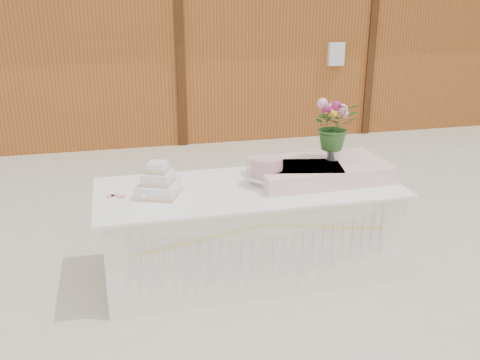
{
  "coord_description": "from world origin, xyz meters",
  "views": [
    {
      "loc": [
        -0.99,
        -3.83,
        2.25
      ],
      "look_at": [
        0.0,
        0.3,
        0.72
      ],
      "focal_mm": 40.0,
      "sensor_mm": 36.0,
      "label": 1
    }
  ],
  "objects": [
    {
      "name": "ground",
      "position": [
        0.0,
        0.0,
        0.0
      ],
      "size": [
        80.0,
        80.0,
        0.0
      ],
      "primitive_type": "plane",
      "color": "beige",
      "rests_on": "ground"
    },
    {
      "name": "satin_runner",
      "position": [
        0.62,
        0.06,
        0.84
      ],
      "size": [
        1.1,
        0.66,
        0.14
      ],
      "primitive_type": "cube",
      "rotation": [
        0.0,
        0.0,
        0.04
      ],
      "color": "beige",
      "rests_on": "cake_table"
    },
    {
      "name": "bouquet",
      "position": [
        0.74,
        0.11,
        1.24
      ],
      "size": [
        0.36,
        0.32,
        0.4
      ],
      "primitive_type": "imported",
      "rotation": [
        0.0,
        0.0,
        -0.02
      ],
      "color": "#2E5A24",
      "rests_on": "flower_vase"
    },
    {
      "name": "flower_vase",
      "position": [
        0.74,
        0.11,
        0.98
      ],
      "size": [
        0.1,
        0.1,
        0.14
      ],
      "primitive_type": "cylinder",
      "color": "silver",
      "rests_on": "satin_runner"
    },
    {
      "name": "wedding_cake",
      "position": [
        -0.71,
        -0.02,
        0.86
      ],
      "size": [
        0.39,
        0.39,
        0.26
      ],
      "rotation": [
        0.0,
        0.0,
        -0.4
      ],
      "color": "white",
      "rests_on": "cake_table"
    },
    {
      "name": "cake_table",
      "position": [
        0.0,
        -0.0,
        0.39
      ],
      "size": [
        2.4,
        1.0,
        0.77
      ],
      "color": "white",
      "rests_on": "ground"
    },
    {
      "name": "barn",
      "position": [
        -0.01,
        5.99,
        1.68
      ],
      "size": [
        12.6,
        4.6,
        3.3
      ],
      "color": "#995620",
      "rests_on": "ground"
    },
    {
      "name": "pink_cake_stand",
      "position": [
        0.14,
        -0.0,
        0.9
      ],
      "size": [
        0.32,
        0.32,
        0.23
      ],
      "color": "silver",
      "rests_on": "cake_table"
    },
    {
      "name": "loose_flowers",
      "position": [
        -1.03,
        0.1,
        0.78
      ],
      "size": [
        0.15,
        0.31,
        0.02
      ],
      "primitive_type": null,
      "rotation": [
        0.0,
        0.0,
        -0.08
      ],
      "color": "pink",
      "rests_on": "cake_table"
    }
  ]
}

